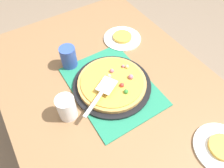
{
  "coord_description": "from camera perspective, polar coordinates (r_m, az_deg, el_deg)",
  "views": [
    {
      "loc": [
        -0.51,
        0.32,
        1.56
      ],
      "look_at": [
        0.0,
        0.0,
        0.77
      ],
      "focal_mm": 33.02,
      "sensor_mm": 36.0,
      "label": 1
    }
  ],
  "objects": [
    {
      "name": "cup_near",
      "position": [
        0.9,
        -12.44,
        -6.4
      ],
      "size": [
        0.08,
        0.08,
        0.12
      ],
      "primitive_type": "cylinder",
      "color": "white",
      "rests_on": "dining_table"
    },
    {
      "name": "cup_far",
      "position": [
        1.08,
        -11.94,
        7.26
      ],
      "size": [
        0.08,
        0.08,
        0.12
      ],
      "primitive_type": "cylinder",
      "color": "#3351AD",
      "rests_on": "dining_table"
    },
    {
      "name": "placemat",
      "position": [
        1.01,
        -0.0,
        -0.59
      ],
      "size": [
        0.48,
        0.36,
        0.01
      ],
      "primitive_type": "cube",
      "color": "#237F5B",
      "rests_on": "dining_table"
    },
    {
      "name": "pizza_server",
      "position": [
        0.91,
        -2.95,
        -2.48
      ],
      "size": [
        0.15,
        0.22,
        0.01
      ],
      "color": "silver",
      "rests_on": "pizza"
    },
    {
      "name": "pizza",
      "position": [
        0.99,
        0.07,
        0.49
      ],
      "size": [
        0.33,
        0.33,
        0.05
      ],
      "color": "tan",
      "rests_on": "pizza_pan"
    },
    {
      "name": "served_slice_right",
      "position": [
        0.95,
        28.3,
        -15.16
      ],
      "size": [
        0.11,
        0.11,
        0.02
      ],
      "primitive_type": "cylinder",
      "color": "gold",
      "rests_on": "plate_far_right"
    },
    {
      "name": "pizza_pan",
      "position": [
        1.0,
        -0.0,
        -0.24
      ],
      "size": [
        0.38,
        0.38,
        0.01
      ],
      "primitive_type": "cylinder",
      "color": "black",
      "rests_on": "placemat"
    },
    {
      "name": "plate_far_right",
      "position": [
        0.96,
        28.0,
        -15.47
      ],
      "size": [
        0.22,
        0.22,
        0.01
      ],
      "primitive_type": "cylinder",
      "color": "white",
      "rests_on": "dining_table"
    },
    {
      "name": "dining_table",
      "position": [
        1.1,
        -0.0,
        -4.1
      ],
      "size": [
        1.4,
        1.0,
        0.75
      ],
      "color": "olive",
      "rests_on": "ground_plane"
    },
    {
      "name": "ground_plane",
      "position": [
        1.67,
        -0.0,
        -16.25
      ],
      "size": [
        8.0,
        8.0,
        0.0
      ],
      "primitive_type": "plane",
      "color": "#84705B"
    },
    {
      "name": "served_slice_left",
      "position": [
        1.25,
        2.88,
        12.94
      ],
      "size": [
        0.11,
        0.11,
        0.02
      ],
      "primitive_type": "cylinder",
      "color": "gold",
      "rests_on": "plate_near_left"
    },
    {
      "name": "plate_near_left",
      "position": [
        1.25,
        2.85,
        12.49
      ],
      "size": [
        0.22,
        0.22,
        0.01
      ],
      "primitive_type": "cylinder",
      "color": "white",
      "rests_on": "dining_table"
    }
  ]
}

